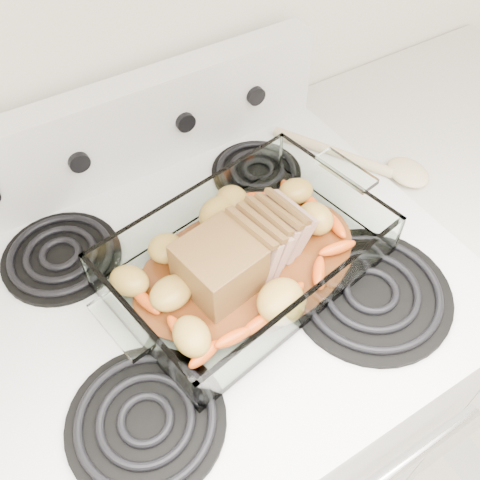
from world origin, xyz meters
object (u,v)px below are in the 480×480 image
counter_right (433,272)px  baking_dish (247,260)px  electric_range (220,394)px  pork_roast (235,254)px

counter_right → baking_dish: baking_dish is taller
electric_range → pork_roast: electric_range is taller
counter_right → pork_roast: pork_roast is taller
electric_range → pork_roast: bearing=-34.4°
counter_right → pork_roast: 0.82m
electric_range → baking_dish: size_ratio=2.71×
baking_dish → pork_roast: bearing=170.2°
electric_range → counter_right: electric_range is taller
electric_range → counter_right: bearing=-0.1°
baking_dish → counter_right: bearing=-7.9°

